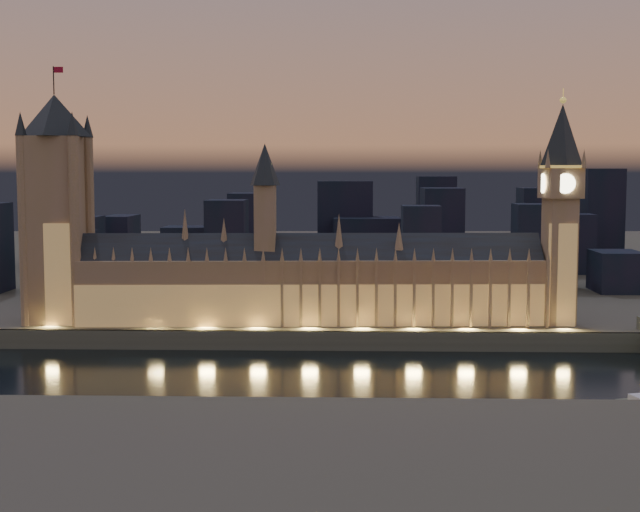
{
  "coord_description": "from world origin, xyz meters",
  "views": [
    {
      "loc": [
        16.3,
        -322.64,
        73.34
      ],
      "look_at": [
        5.0,
        55.0,
        38.0
      ],
      "focal_mm": 50.0,
      "sensor_mm": 36.0,
      "label": 1
    }
  ],
  "objects": [
    {
      "name": "palace_of_westminster",
      "position": [
        0.08,
        61.75,
        26.37
      ],
      "size": [
        202.0,
        29.11,
        78.0
      ],
      "color": "#977F4D",
      "rests_on": "north_bank"
    },
    {
      "name": "embankment_wall",
      "position": [
        0.0,
        41.0,
        4.0
      ],
      "size": [
        2000.0,
        2.5,
        8.0
      ],
      "primitive_type": "cube",
      "color": "#4E5542",
      "rests_on": "ground"
    },
    {
      "name": "city_backdrop",
      "position": [
        32.23,
        246.1,
        31.52
      ],
      "size": [
        483.77,
        215.63,
        75.92
      ],
      "color": "black",
      "rests_on": "north_bank"
    },
    {
      "name": "ground_plane",
      "position": [
        0.0,
        0.0,
        0.0
      ],
      "size": [
        2000.0,
        2000.0,
        0.0
      ],
      "primitive_type": "plane",
      "color": "black",
      "rests_on": "ground"
    },
    {
      "name": "victoria_tower",
      "position": [
        -110.0,
        61.92,
        62.86
      ],
      "size": [
        31.68,
        31.68,
        111.01
      ],
      "color": "#977F4D",
      "rests_on": "north_bank"
    },
    {
      "name": "north_bank",
      "position": [
        0.0,
        520.0,
        4.0
      ],
      "size": [
        2000.0,
        960.0,
        8.0
      ],
      "primitive_type": "cube",
      "color": "#4F423E",
      "rests_on": "ground"
    },
    {
      "name": "elizabeth_tower",
      "position": [
        108.0,
        61.92,
        64.15
      ],
      "size": [
        18.0,
        18.0,
        101.02
      ],
      "color": "#977F4D",
      "rests_on": "north_bank"
    }
  ]
}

